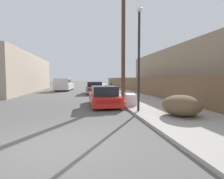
{
  "coord_description": "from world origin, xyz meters",
  "views": [
    {
      "loc": [
        0.77,
        -4.65,
        1.81
      ],
      "look_at": [
        2.85,
        8.17,
        0.97
      ],
      "focal_mm": 28.0,
      "sensor_mm": 36.0,
      "label": 1
    }
  ],
  "objects": [
    {
      "name": "building_left_block",
      "position": [
        -9.13,
        20.56,
        2.44
      ],
      "size": [
        7.0,
        18.87,
        4.88
      ],
      "primitive_type": "cube",
      "color": "tan",
      "rests_on": "ground"
    },
    {
      "name": "car_parked_mid",
      "position": [
        2.05,
        15.97,
        0.66
      ],
      "size": [
        2.14,
        4.63,
        1.4
      ],
      "rotation": [
        0.0,
        0.0,
        -0.06
      ],
      "color": "gray",
      "rests_on": "ground"
    },
    {
      "name": "parked_sports_car_red",
      "position": [
        2.07,
        6.69,
        0.59
      ],
      "size": [
        1.79,
        4.29,
        1.3
      ],
      "rotation": [
        0.0,
        0.0,
        0.01
      ],
      "color": "red",
      "rests_on": "ground"
    },
    {
      "name": "pedestrian",
      "position": [
        5.21,
        23.45,
        0.98
      ],
      "size": [
        0.34,
        0.34,
        1.67
      ],
      "color": "#282D42",
      "rests_on": "sidewalk_curb"
    },
    {
      "name": "utility_pole",
      "position": [
        3.8,
        8.59,
        4.7
      ],
      "size": [
        1.8,
        0.3,
        8.94
      ],
      "color": "#4C3826",
      "rests_on": "sidewalk_curb"
    },
    {
      "name": "ground_plane",
      "position": [
        0.0,
        0.0,
        0.0
      ],
      "size": [
        220.0,
        220.0,
        0.0
      ],
      "primitive_type": "plane",
      "color": "#595654"
    },
    {
      "name": "discarded_fridge",
      "position": [
        3.81,
        6.53,
        0.45
      ],
      "size": [
        0.94,
        1.75,
        0.68
      ],
      "rotation": [
        0.0,
        0.0,
        -0.17
      ],
      "color": "silver",
      "rests_on": "sidewalk_curb"
    },
    {
      "name": "pickup_truck",
      "position": [
        -2.08,
        21.65,
        0.89
      ],
      "size": [
        2.45,
        5.81,
        1.79
      ],
      "rotation": [
        0.0,
        0.0,
        3.07
      ],
      "color": "silver",
      "rests_on": "ground"
    },
    {
      "name": "sidewalk_curb",
      "position": [
        5.3,
        23.5,
        0.06
      ],
      "size": [
        4.2,
        63.0,
        0.12
      ],
      "primitive_type": "cube",
      "color": "#9E998E",
      "rests_on": "ground"
    },
    {
      "name": "wooden_fence",
      "position": [
        7.25,
        19.78,
        1.01
      ],
      "size": [
        0.08,
        42.31,
        1.78
      ],
      "primitive_type": "cube",
      "color": "brown",
      "rests_on": "sidewalk_curb"
    },
    {
      "name": "brush_pile",
      "position": [
        5.13,
        2.56,
        0.59
      ],
      "size": [
        1.65,
        1.9,
        0.93
      ],
      "color": "brown",
      "rests_on": "sidewalk_curb"
    },
    {
      "name": "street_lamp",
      "position": [
        3.55,
        3.94,
        3.12
      ],
      "size": [
        0.26,
        0.26,
        5.23
      ],
      "color": "#232326",
      "rests_on": "sidewalk_curb"
    },
    {
      "name": "building_right_house",
      "position": [
        12.06,
        11.09,
        2.42
      ],
      "size": [
        6.0,
        22.73,
        4.84
      ],
      "primitive_type": "cube",
      "color": "gray",
      "rests_on": "ground"
    }
  ]
}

